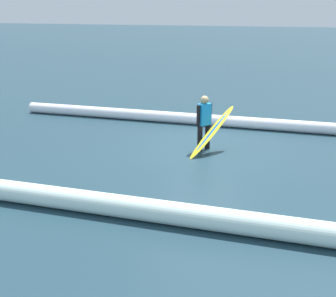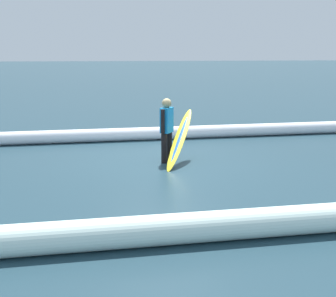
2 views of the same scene
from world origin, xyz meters
name	(u,v)px [view 2 (image 2 of 2)]	position (x,y,z in m)	size (l,w,h in m)	color
ground_plane	(162,160)	(0.00, 0.00, 0.00)	(182.24, 182.24, 0.00)	#1F3A46
surfer	(167,127)	(-0.11, 0.12, 0.84)	(0.35, 0.50, 1.50)	black
surfboard	(180,139)	(-0.39, 0.30, 0.58)	(0.98, 1.61, 1.18)	yellow
wave_crest_foreground	(240,130)	(-2.72, -2.68, 0.19)	(0.37, 0.37, 19.88)	white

